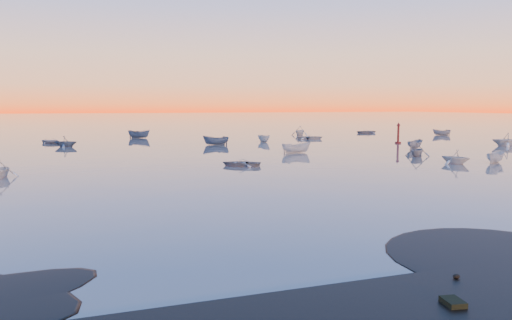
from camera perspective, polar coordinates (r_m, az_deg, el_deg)
name	(u,v)px	position (r m, az deg, el deg)	size (l,w,h in m)	color
ground	(155,132)	(119.24, -11.48, 3.16)	(600.00, 600.00, 0.00)	#675D56
mud_lobes	(493,245)	(24.91, 25.43, -8.77)	(140.00, 6.00, 0.07)	black
moored_fleet	(203,148)	(73.16, -6.08, 1.36)	(124.00, 58.00, 1.20)	silver
boat_near_center	(495,163)	(60.10, 25.64, -0.28)	(3.61, 1.53, 1.25)	silver
boat_near_right	(455,164)	(57.35, 21.81, -0.40)	(3.31, 1.49, 1.16)	silver
channel_marker	(398,135)	(85.14, 15.95, 2.79)	(1.00, 1.00, 3.54)	#440E0F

